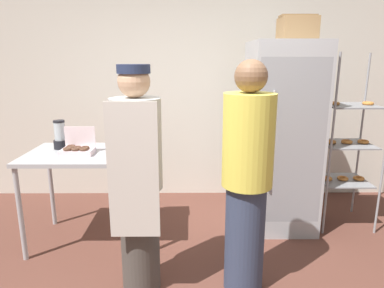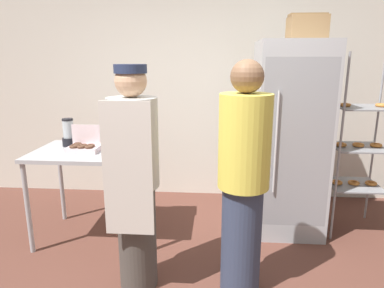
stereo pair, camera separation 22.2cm
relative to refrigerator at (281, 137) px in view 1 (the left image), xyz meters
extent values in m
cube|color=silver|center=(-0.89, 0.92, 0.58)|extent=(6.40, 0.12, 3.07)
cube|color=#ADAFB5|center=(0.00, 0.01, 0.00)|extent=(0.69, 0.73, 1.90)
cube|color=#93959B|center=(0.00, -0.35, 0.02)|extent=(0.63, 0.02, 1.56)
cylinder|color=silver|center=(-0.19, -0.38, 0.05)|extent=(0.02, 0.02, 0.94)
cylinder|color=#93969B|center=(0.42, -0.24, -0.05)|extent=(0.02, 0.02, 1.80)
cylinder|color=#93969B|center=(0.42, 0.27, -0.05)|extent=(0.02, 0.02, 1.80)
cylinder|color=#93969B|center=(0.95, 0.27, -0.05)|extent=(0.02, 0.02, 1.80)
cube|color=gray|center=(0.69, 0.02, -0.47)|extent=(0.49, 0.46, 0.01)
torus|color=orange|center=(0.52, 0.02, -0.45)|extent=(0.11, 0.11, 0.03)
torus|color=orange|center=(0.69, 0.02, -0.45)|extent=(0.11, 0.11, 0.03)
torus|color=orange|center=(0.86, 0.02, -0.45)|extent=(0.11, 0.11, 0.03)
cube|color=gray|center=(0.69, 0.02, -0.07)|extent=(0.49, 0.46, 0.01)
torus|color=orange|center=(0.52, 0.02, -0.05)|extent=(0.11, 0.11, 0.03)
torus|color=orange|center=(0.69, 0.02, -0.05)|extent=(0.11, 0.11, 0.03)
torus|color=orange|center=(0.86, 0.02, -0.05)|extent=(0.11, 0.11, 0.03)
cube|color=gray|center=(0.69, 0.02, 0.33)|extent=(0.49, 0.46, 0.01)
torus|color=orange|center=(0.52, 0.02, 0.35)|extent=(0.11, 0.11, 0.03)
torus|color=orange|center=(0.86, 0.02, 0.35)|extent=(0.11, 0.11, 0.03)
cube|color=#ADAFB5|center=(-1.92, -0.35, -0.08)|extent=(1.05, 0.76, 0.04)
cylinder|color=#ADAFB5|center=(-2.40, -0.69, -0.52)|extent=(0.04, 0.04, 0.86)
cylinder|color=#ADAFB5|center=(-1.43, -0.69, -0.52)|extent=(0.04, 0.04, 0.86)
cylinder|color=#ADAFB5|center=(-2.40, -0.01, -0.52)|extent=(0.04, 0.04, 0.86)
cylinder|color=#ADAFB5|center=(-1.43, -0.01, -0.52)|extent=(0.04, 0.04, 0.86)
cube|color=silver|center=(-1.95, -0.42, -0.03)|extent=(0.29, 0.19, 0.05)
cube|color=silver|center=(-1.95, -0.32, 0.09)|extent=(0.28, 0.01, 0.19)
torus|color=#513323|center=(-2.03, -0.47, 0.00)|extent=(0.08, 0.08, 0.02)
torus|color=#513323|center=(-1.95, -0.47, 0.00)|extent=(0.08, 0.08, 0.02)
torus|color=#513323|center=(-1.88, -0.47, 0.00)|extent=(0.08, 0.08, 0.02)
torus|color=#513323|center=(-2.03, -0.42, 0.00)|extent=(0.08, 0.08, 0.02)
torus|color=#513323|center=(-1.95, -0.42, 0.00)|extent=(0.08, 0.08, 0.02)
torus|color=#513323|center=(-1.88, -0.42, 0.00)|extent=(0.08, 0.08, 0.02)
torus|color=#513323|center=(-2.03, -0.37, 0.00)|extent=(0.08, 0.08, 0.02)
cylinder|color=black|center=(-2.18, -0.21, -0.02)|extent=(0.13, 0.13, 0.08)
cylinder|color=#B2BCC1|center=(-2.18, -0.21, 0.11)|extent=(0.10, 0.10, 0.17)
cylinder|color=black|center=(-2.18, -0.21, 0.21)|extent=(0.10, 0.10, 0.02)
cube|color=#2D5193|center=(-1.60, -0.12, -0.03)|extent=(0.29, 0.25, 0.06)
cube|color=#B72D2D|center=(-1.60, -0.12, 0.02)|extent=(0.29, 0.25, 0.05)
cube|color=silver|center=(-1.60, -0.12, 0.07)|extent=(0.29, 0.26, 0.05)
cube|color=#937047|center=(0.12, 0.11, 1.07)|extent=(0.34, 0.32, 0.23)
cube|color=olive|center=(0.12, 0.11, 1.19)|extent=(0.35, 0.17, 0.02)
cylinder|color=#47423D|center=(-1.32, -1.06, -0.54)|extent=(0.29, 0.29, 0.82)
cylinder|color=beige|center=(-1.32, -1.06, 0.19)|extent=(0.36, 0.36, 0.65)
sphere|color=tan|center=(-1.32, -1.06, 0.63)|extent=(0.22, 0.22, 0.22)
cube|color=beige|center=(-1.32, -1.25, 0.05)|extent=(0.34, 0.02, 0.94)
cylinder|color=#232D4C|center=(-1.32, -1.06, 0.71)|extent=(0.23, 0.23, 0.06)
cylinder|color=#333D56|center=(-0.52, -1.07, -0.53)|extent=(0.30, 0.30, 0.84)
cylinder|color=#DBCC4C|center=(-0.52, -1.07, 0.22)|extent=(0.37, 0.37, 0.67)
sphere|color=brown|center=(-0.52, -1.07, 0.67)|extent=(0.23, 0.23, 0.23)
camera|label=1|loc=(-0.94, -3.41, 0.77)|focal=32.00mm
camera|label=2|loc=(-0.72, -3.40, 0.77)|focal=32.00mm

